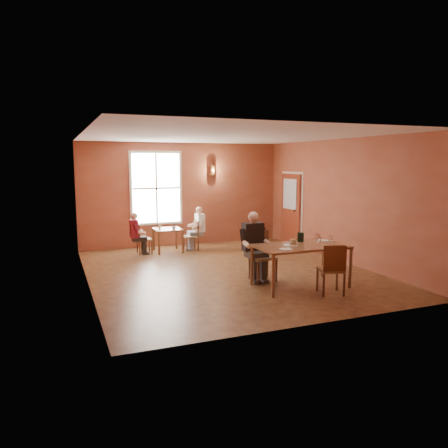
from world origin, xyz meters
name	(u,v)px	position (x,y,z in m)	size (l,w,h in m)	color
ground	(227,271)	(0.00, 0.00, 0.00)	(6.00, 7.00, 0.01)	brown
wall_back	(183,194)	(0.00, 3.50, 1.50)	(6.00, 0.04, 3.00)	brown
wall_front	(317,227)	(0.00, -3.50, 1.50)	(6.00, 0.04, 3.00)	brown
wall_left	(85,210)	(-3.00, 0.00, 1.50)	(0.04, 7.00, 3.00)	brown
wall_right	(340,201)	(3.00, 0.00, 1.50)	(0.04, 7.00, 3.00)	brown
ceiling	(227,136)	(0.00, 0.00, 3.00)	(6.00, 7.00, 0.04)	white
window	(156,188)	(-0.80, 3.45, 1.70)	(1.36, 0.10, 1.96)	white
door	(290,210)	(2.94, 2.30, 1.05)	(0.12, 1.04, 2.10)	maroon
wall_sconce	(213,170)	(0.90, 3.40, 2.20)	(0.16, 0.16, 0.28)	brown
main_table	(300,266)	(0.89, -1.65, 0.41)	(1.76, 0.99, 0.83)	brown
chair_diner_main	(263,256)	(0.39, -1.00, 0.51)	(0.45, 0.45, 1.03)	#3D210D
diner_main	(264,248)	(0.39, -1.03, 0.68)	(0.55, 0.55, 1.37)	black
chair_empty	(331,269)	(1.15, -2.28, 0.48)	(0.42, 0.42, 0.96)	#422314
plate_food	(290,245)	(0.67, -1.61, 0.84)	(0.28, 0.28, 0.04)	white
sandwich	(293,243)	(0.73, -1.61, 0.88)	(0.09, 0.08, 0.11)	#DCAE72
goblet_a	(317,238)	(1.32, -1.56, 0.93)	(0.08, 0.08, 0.20)	white
goblet_b	(330,240)	(1.49, -1.76, 0.92)	(0.07, 0.07, 0.19)	white
goblet_c	(319,241)	(1.19, -1.82, 0.92)	(0.08, 0.08, 0.19)	white
menu_stand	(301,237)	(1.06, -1.35, 0.92)	(0.12, 0.06, 0.20)	black
knife	(307,248)	(0.86, -1.91, 0.83)	(0.21, 0.02, 0.00)	white
napkin	(286,249)	(0.43, -1.86, 0.83)	(0.19, 0.19, 0.01)	white
side_plate	(324,240)	(1.59, -1.40, 0.83)	(0.19, 0.19, 0.01)	silver
sunglasses	(332,246)	(1.41, -1.93, 0.83)	(0.13, 0.04, 0.02)	black
second_table	(168,240)	(-0.70, 2.60, 0.32)	(0.73, 0.73, 0.64)	brown
chair_diner_white	(191,236)	(-0.05, 2.60, 0.41)	(0.36, 0.36, 0.82)	#3F2015
diner_white	(192,229)	(-0.02, 2.60, 0.58)	(0.47, 0.47, 1.16)	white
chair_diner_maroon	(144,239)	(-1.35, 2.60, 0.41)	(0.36, 0.36, 0.81)	brown
diner_maroon	(143,234)	(-1.38, 2.60, 0.54)	(0.44, 0.44, 1.09)	maroon
cup_a	(174,228)	(-0.56, 2.47, 0.68)	(0.11, 0.11, 0.08)	white
cup_b	(160,227)	(-0.89, 2.72, 0.68)	(0.09, 0.09, 0.08)	white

